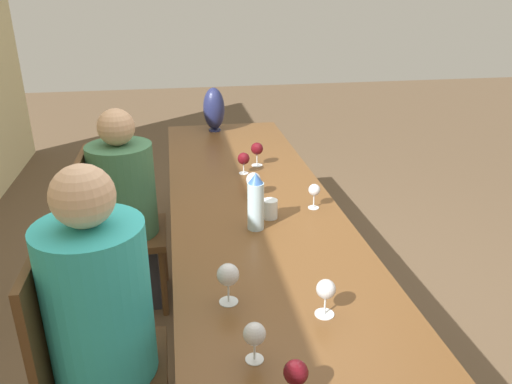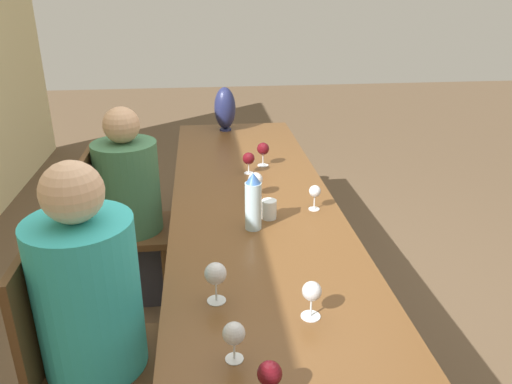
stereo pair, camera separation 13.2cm
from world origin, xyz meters
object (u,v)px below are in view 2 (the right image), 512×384
at_px(water_tumbler, 269,209).
at_px(wine_glass_7, 263,149).
at_px(wine_glass_4, 216,274).
at_px(chair_near, 77,355).
at_px(vase, 225,108).
at_px(wine_glass_3, 270,375).
at_px(wine_glass_1, 234,334).
at_px(person_near, 95,316).
at_px(wine_glass_5, 249,159).
at_px(person_far, 132,202).
at_px(wine_glass_2, 255,180).
at_px(wine_glass_6, 315,192).
at_px(water_bottle, 253,202).
at_px(chair_far, 119,222).
at_px(wine_glass_0, 312,292).

height_order(water_tumbler, wine_glass_7, wine_glass_7).
distance_m(wine_glass_4, chair_near, 0.64).
distance_m(vase, wine_glass_3, 2.74).
xyz_separation_m(wine_glass_1, chair_near, (0.35, 0.58, -0.33)).
bearing_deg(person_near, wine_glass_5, -28.96).
bearing_deg(person_far, wine_glass_2, -108.46).
distance_m(wine_glass_2, wine_glass_7, 0.48).
bearing_deg(person_near, wine_glass_6, -54.45).
height_order(water_tumbler, wine_glass_5, wine_glass_5).
bearing_deg(wine_glass_3, person_near, 47.38).
distance_m(wine_glass_2, person_near, 1.15).
relative_size(wine_glass_2, person_far, 0.11).
relative_size(water_bottle, chair_near, 0.29).
xyz_separation_m(wine_glass_6, chair_far, (0.44, 1.06, -0.33)).
xyz_separation_m(water_tumbler, wine_glass_7, (0.76, -0.06, 0.06)).
distance_m(wine_glass_3, wine_glass_6, 1.29).
xyz_separation_m(wine_glass_3, chair_near, (0.53, 0.66, -0.33)).
xyz_separation_m(water_tumbler, vase, (1.59, 0.13, 0.13)).
relative_size(wine_glass_1, wine_glass_4, 0.85).
distance_m(water_tumbler, wine_glass_0, 0.80).
relative_size(wine_glass_7, chair_near, 0.16).
distance_m(wine_glass_3, wine_glass_7, 1.92).
bearing_deg(wine_glass_6, person_far, 65.68).
xyz_separation_m(chair_near, person_near, (0.00, -0.09, 0.17)).
bearing_deg(water_tumbler, wine_glass_3, 172.28).
bearing_deg(wine_glass_3, wine_glass_7, -6.59).
relative_size(wine_glass_7, chair_far, 0.16).
bearing_deg(wine_glass_3, wine_glass_1, 25.98).
relative_size(wine_glass_3, chair_far, 0.14).
bearing_deg(wine_glass_2, water_tumbler, -172.83).
height_order(wine_glass_0, wine_glass_5, wine_glass_0).
bearing_deg(wine_glass_1, water_tumbler, -13.87).
bearing_deg(wine_glass_3, chair_near, 51.42).
height_order(wine_glass_2, wine_glass_3, wine_glass_2).
bearing_deg(person_near, chair_near, 90.00).
distance_m(water_bottle, vase, 1.69).
xyz_separation_m(water_bottle, wine_glass_6, (0.18, -0.33, -0.04)).
relative_size(wine_glass_2, chair_near, 0.14).
distance_m(wine_glass_0, person_near, 0.81).
xyz_separation_m(wine_glass_0, person_far, (1.31, 0.77, -0.21)).
bearing_deg(chair_near, water_tumbler, -52.88).
bearing_deg(water_bottle, wine_glass_2, -7.88).
distance_m(wine_glass_1, wine_glass_6, 1.16).
height_order(wine_glass_6, person_far, person_far).
height_order(wine_glass_0, wine_glass_1, wine_glass_0).
xyz_separation_m(wine_glass_5, person_far, (-0.12, 0.69, -0.20)).
bearing_deg(water_tumbler, chair_near, 127.12).
distance_m(vase, chair_far, 1.34).
bearing_deg(vase, water_bottle, -178.71).
distance_m(vase, wine_glass_4, 2.26).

